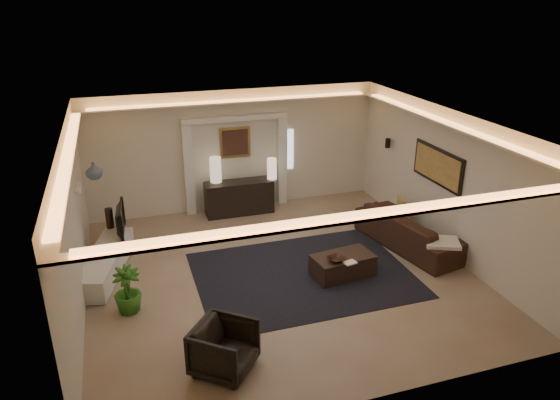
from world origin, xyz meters
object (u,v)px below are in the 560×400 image
object	(u,v)px
armchair	(224,348)
coffee_table	(343,265)
console	(239,198)
sofa	(410,230)

from	to	relation	value
armchair	coffee_table	bearing A→B (deg)	-15.30
console	coffee_table	distance (m)	3.67
sofa	coffee_table	xyz separation A→B (m)	(-1.83, -0.68, -0.16)
sofa	coffee_table	size ratio (longest dim) A/B	2.21
coffee_table	armchair	xyz separation A→B (m)	(-2.68, -1.91, 0.16)
console	sofa	size ratio (longest dim) A/B	0.65
coffee_table	armchair	size ratio (longest dim) A/B	1.40
coffee_table	armchair	distance (m)	3.29
sofa	console	bearing A→B (deg)	35.15
console	coffee_table	world-z (taller)	console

